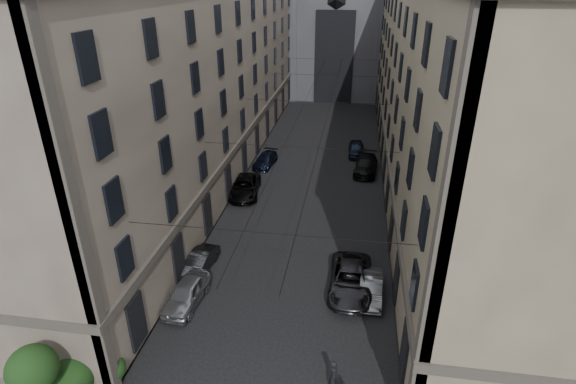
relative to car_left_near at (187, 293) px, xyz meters
The scene contains 15 objects.
sidewalk_left 23.37m from the car_left_near, 101.57° to the left, with size 7.00×80.00×0.15m, color #383533.
sidewalk_right 28.11m from the car_left_near, 54.51° to the left, with size 7.00×80.00×0.15m, color #383533.
building_left 25.60m from the car_left_near, 108.43° to the left, with size 13.60×60.60×18.85m.
building_right 31.11m from the car_left_near, 49.92° to the left, with size 13.60×60.60×18.85m.
shrub_cluster 8.68m from the car_left_near, 109.71° to the right, with size 3.90×4.40×3.90m.
tram_wires 24.14m from the car_left_near, 75.52° to the left, with size 14.00×60.00×0.43m.
car_left_near is the anchor object (origin of this frame).
car_left_midnear 3.57m from the car_left_near, 96.19° to the left, with size 1.38×3.97×1.31m, color black.
car_left_midfar 15.69m from the car_left_near, 90.43° to the left, with size 2.62×5.68×1.58m, color black.
car_left_far 23.01m from the car_left_near, 89.09° to the left, with size 1.82×4.49×1.30m, color black.
car_right_near 11.57m from the car_left_near, 11.93° to the left, with size 1.40×4.02×1.33m, color slate.
car_right_midnear 10.42m from the car_left_near, 16.10° to the left, with size 2.69×5.84×1.62m, color black.
car_right_midfar 25.37m from the car_left_near, 64.11° to the left, with size 2.22×5.47×1.59m, color black.
car_right_far 29.57m from the car_left_near, 70.20° to the left, with size 1.76×4.38×1.49m, color black.
pedestrian 10.73m from the car_left_near, 28.48° to the right, with size 0.66×0.44×1.82m, color black.
Camera 1 is at (3.79, -8.00, 18.53)m, focal length 28.00 mm.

